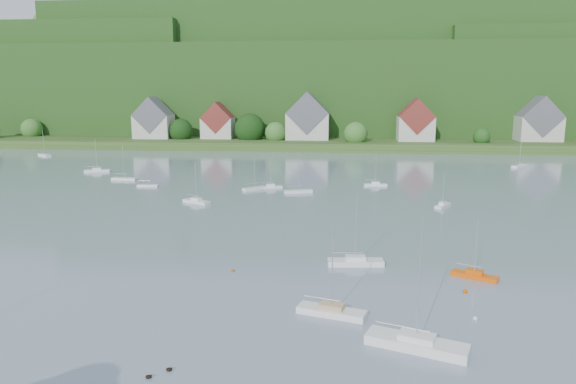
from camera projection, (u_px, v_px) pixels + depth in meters
The scene contains 16 objects.
far_shore_strip at pixel (297, 140), 215.94m from camera, with size 600.00×60.00×3.00m, color #314D1C.
forested_ridge at pixel (309, 87), 278.90m from camera, with size 620.00×181.22×69.89m.
village_building_0 at pixel (154, 121), 207.14m from camera, with size 14.00×10.40×16.00m.
village_building_1 at pixel (218, 123), 206.78m from camera, with size 12.00×9.36×14.00m.
village_building_2 at pixel (308, 120), 202.07m from camera, with size 16.00×11.44×18.00m.
village_building_3 at pixel (416, 123), 196.34m from camera, with size 13.00×10.40×15.50m.
village_building_4 at pixel (539, 123), 195.79m from camera, with size 15.00×10.40×16.50m.
near_sailboat_2 at pixel (331, 311), 51.34m from camera, with size 6.93×3.66×9.00m.
near_sailboat_3 at pixel (356, 261), 66.09m from camera, with size 7.04×2.57×9.30m.
near_sailboat_4 at pixel (417, 343), 44.62m from camera, with size 8.73×5.16×11.39m.
near_sailboat_5 at pixel (474, 275), 61.49m from camera, with size 5.29×3.79×7.06m.
mooring_buoy_2 at pixel (465, 292), 57.19m from camera, with size 0.50×0.50×0.50m, color #E44C00.
mooring_buoy_3 at pixel (233, 271), 63.87m from camera, with size 0.40×0.40×0.40m, color #E44C00.
mooring_buoy_4 at pixel (475, 320), 50.37m from camera, with size 0.46×0.46×0.46m, color white.
duck_pair at pixel (159, 373), 40.67m from camera, with size 1.71×1.51×0.36m.
far_sailboat_cluster at pixel (258, 175), 133.46m from camera, with size 207.15×72.92×8.71m.
Camera 1 is at (17.95, -15.34, 21.33)m, focal length 33.26 mm.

